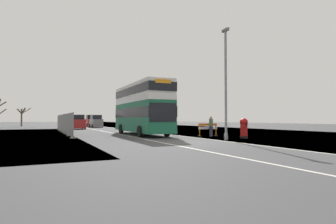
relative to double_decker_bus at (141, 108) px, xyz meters
The scene contains 11 objects.
ground 9.83m from the double_decker_bus, 86.84° to the right, with size 140.00×280.00×0.10m.
double_decker_bus is the anchor object (origin of this frame).
lamppost_foreground 9.69m from the double_decker_bus, 68.47° to the right, with size 0.29×0.70×8.41m.
red_pillar_postbox 10.22m from the double_decker_bus, 54.16° to the right, with size 0.65×0.65×1.64m.
roadworks_barrier 6.94m from the double_decker_bus, 45.94° to the right, with size 2.00×0.49×1.17m.
construction_site_fence 10.39m from the double_decker_bus, 130.53° to the left, with size 0.44×20.60×2.14m.
car_oncoming_near 18.91m from the double_decker_bus, 101.57° to the left, with size 2.07×4.05×2.21m.
car_receding_mid 26.21m from the double_decker_bus, 89.03° to the left, with size 2.00×4.56×2.29m.
car_receding_far 32.76m from the double_decker_bus, 88.95° to the left, with size 2.10×3.94×2.40m.
bare_tree_far_verge_mid 41.41m from the double_decker_bus, 107.48° to the left, with size 2.79×3.01×4.04m.
pedestrian_at_kerb 7.19m from the double_decker_bus, 46.59° to the right, with size 0.34×0.34×1.83m.
Camera 1 is at (-9.09, -15.92, 1.58)m, focal length 29.10 mm.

